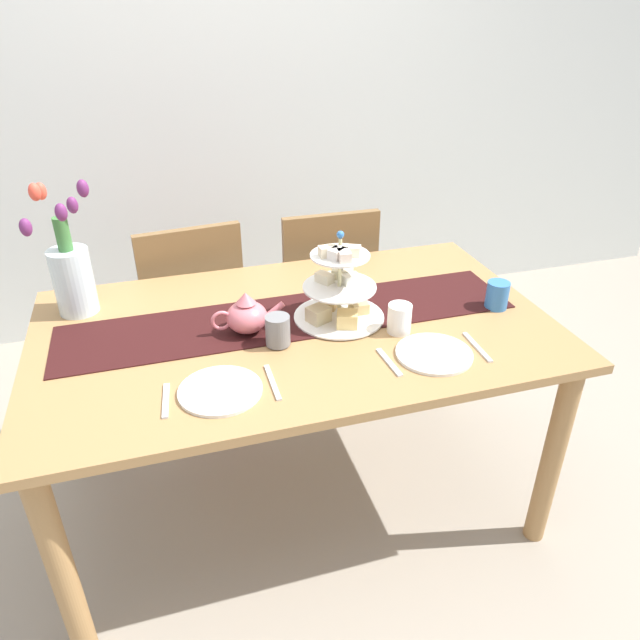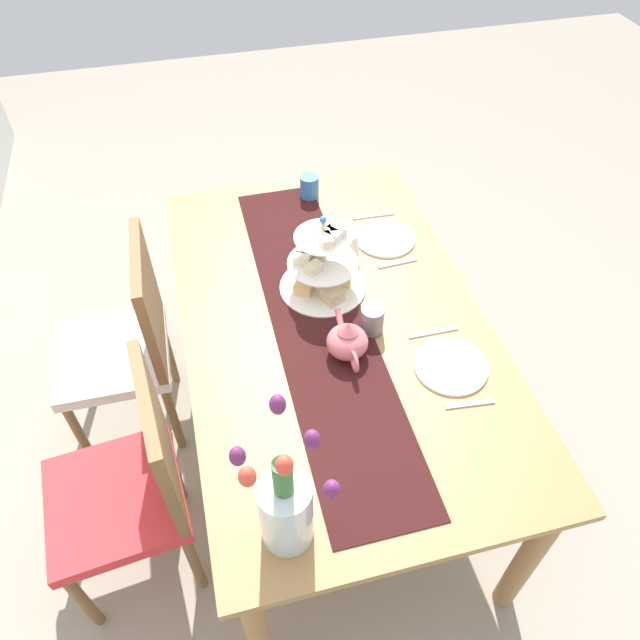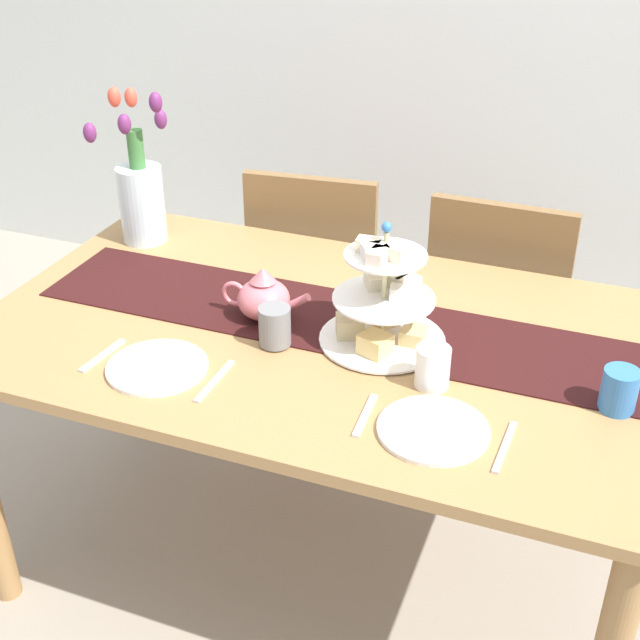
{
  "view_description": "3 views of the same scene",
  "coord_description": "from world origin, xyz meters",
  "px_view_note": "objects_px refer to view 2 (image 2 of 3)",
  "views": [
    {
      "loc": [
        -0.4,
        -1.62,
        1.73
      ],
      "look_at": [
        0.07,
        -0.06,
        0.81
      ],
      "focal_mm": 33.04,
      "sensor_mm": 36.0,
      "label": 1
    },
    {
      "loc": [
        -1.3,
        0.38,
        2.21
      ],
      "look_at": [
        -0.04,
        0.06,
        0.81
      ],
      "focal_mm": 33.33,
      "sensor_mm": 36.0,
      "label": 2
    },
    {
      "loc": [
        0.64,
        -1.67,
        1.83
      ],
      "look_at": [
        -0.01,
        -0.0,
        0.8
      ],
      "focal_mm": 47.96,
      "sensor_mm": 36.0,
      "label": 3
    }
  ],
  "objects_px": {
    "chair_right": "(128,341)",
    "fork_right": "(398,263)",
    "chair_left": "(133,482)",
    "dinner_plate_right": "(385,238)",
    "dinner_plate_left": "(451,366)",
    "mug_grey": "(372,319)",
    "tiered_cake_stand": "(323,268)",
    "teapot": "(347,341)",
    "dining_table": "(333,338)",
    "tulip_vase": "(285,505)",
    "mug_white_text": "(348,243)",
    "knife_left": "(433,332)",
    "knife_right": "(373,216)",
    "mug_orange": "(309,187)",
    "fork_left": "(470,404)"
  },
  "relations": [
    {
      "from": "mug_white_text",
      "to": "mug_orange",
      "type": "distance_m",
      "value": 0.39
    },
    {
      "from": "fork_right",
      "to": "knife_left",
      "type": "bearing_deg",
      "value": 180.0
    },
    {
      "from": "teapot",
      "to": "mug_white_text",
      "type": "relative_size",
      "value": 2.51
    },
    {
      "from": "tiered_cake_stand",
      "to": "tulip_vase",
      "type": "distance_m",
      "value": 0.88
    },
    {
      "from": "chair_right",
      "to": "tiered_cake_stand",
      "type": "distance_m",
      "value": 0.83
    },
    {
      "from": "knife_left",
      "to": "dinner_plate_right",
      "type": "bearing_deg",
      "value": 0.0
    },
    {
      "from": "mug_grey",
      "to": "mug_white_text",
      "type": "bearing_deg",
      "value": -4.69
    },
    {
      "from": "teapot",
      "to": "mug_grey",
      "type": "height_order",
      "value": "teapot"
    },
    {
      "from": "dinner_plate_left",
      "to": "mug_grey",
      "type": "relative_size",
      "value": 2.42
    },
    {
      "from": "dinner_plate_right",
      "to": "knife_right",
      "type": "relative_size",
      "value": 1.35
    },
    {
      "from": "chair_left",
      "to": "tulip_vase",
      "type": "relative_size",
      "value": 2.02
    },
    {
      "from": "chair_left",
      "to": "dinner_plate_left",
      "type": "bearing_deg",
      "value": -89.97
    },
    {
      "from": "tulip_vase",
      "to": "mug_orange",
      "type": "relative_size",
      "value": 4.74
    },
    {
      "from": "chair_right",
      "to": "fork_right",
      "type": "height_order",
      "value": "chair_right"
    },
    {
      "from": "fork_left",
      "to": "fork_right",
      "type": "relative_size",
      "value": 1.0
    },
    {
      "from": "teapot",
      "to": "chair_left",
      "type": "bearing_deg",
      "value": 100.24
    },
    {
      "from": "chair_right",
      "to": "mug_grey",
      "type": "relative_size",
      "value": 9.58
    },
    {
      "from": "tiered_cake_stand",
      "to": "knife_left",
      "type": "height_order",
      "value": "tiered_cake_stand"
    },
    {
      "from": "mug_grey",
      "to": "chair_right",
      "type": "bearing_deg",
      "value": 64.25
    },
    {
      "from": "teapot",
      "to": "tulip_vase",
      "type": "bearing_deg",
      "value": 150.0
    },
    {
      "from": "chair_left",
      "to": "tiered_cake_stand",
      "type": "bearing_deg",
      "value": -58.92
    },
    {
      "from": "tulip_vase",
      "to": "knife_right",
      "type": "distance_m",
      "value": 1.33
    },
    {
      "from": "chair_left",
      "to": "mug_orange",
      "type": "distance_m",
      "value": 1.31
    },
    {
      "from": "chair_right",
      "to": "fork_left",
      "type": "height_order",
      "value": "chair_right"
    },
    {
      "from": "chair_right",
      "to": "tulip_vase",
      "type": "distance_m",
      "value": 1.16
    },
    {
      "from": "tiered_cake_stand",
      "to": "dinner_plate_right",
      "type": "height_order",
      "value": "tiered_cake_stand"
    },
    {
      "from": "fork_right",
      "to": "chair_right",
      "type": "bearing_deg",
      "value": 83.79
    },
    {
      "from": "chair_left",
      "to": "dinner_plate_right",
      "type": "xyz_separation_m",
      "value": [
        0.64,
        -1.02,
        0.27
      ]
    },
    {
      "from": "knife_left",
      "to": "fork_right",
      "type": "distance_m",
      "value": 0.35
    },
    {
      "from": "fork_left",
      "to": "mug_orange",
      "type": "xyz_separation_m",
      "value": [
        1.12,
        0.21,
        0.04
      ]
    },
    {
      "from": "dinner_plate_right",
      "to": "fork_right",
      "type": "distance_m",
      "value": 0.15
    },
    {
      "from": "fork_right",
      "to": "dining_table",
      "type": "bearing_deg",
      "value": 124.96
    },
    {
      "from": "dining_table",
      "to": "knife_right",
      "type": "height_order",
      "value": "knife_right"
    },
    {
      "from": "knife_left",
      "to": "mug_white_text",
      "type": "distance_m",
      "value": 0.48
    },
    {
      "from": "dining_table",
      "to": "fork_right",
      "type": "xyz_separation_m",
      "value": [
        0.21,
        -0.3,
        0.1
      ]
    },
    {
      "from": "chair_right",
      "to": "knife_left",
      "type": "bearing_deg",
      "value": -114.32
    },
    {
      "from": "teapot",
      "to": "tulip_vase",
      "type": "distance_m",
      "value": 0.61
    },
    {
      "from": "knife_left",
      "to": "mug_orange",
      "type": "xyz_separation_m",
      "value": [
        0.83,
        0.21,
        0.04
      ]
    },
    {
      "from": "dining_table",
      "to": "dinner_plate_right",
      "type": "height_order",
      "value": "dinner_plate_right"
    },
    {
      "from": "dinner_plate_left",
      "to": "knife_right",
      "type": "relative_size",
      "value": 1.35
    },
    {
      "from": "knife_right",
      "to": "knife_left",
      "type": "bearing_deg",
      "value": 180.0
    },
    {
      "from": "dining_table",
      "to": "dinner_plate_right",
      "type": "bearing_deg",
      "value": -40.06
    },
    {
      "from": "dining_table",
      "to": "knife_left",
      "type": "relative_size",
      "value": 9.81
    },
    {
      "from": "dinner_plate_left",
      "to": "fork_right",
      "type": "relative_size",
      "value": 1.53
    },
    {
      "from": "mug_orange",
      "to": "teapot",
      "type": "bearing_deg",
      "value": 174.49
    },
    {
      "from": "knife_left",
      "to": "fork_right",
      "type": "relative_size",
      "value": 1.13
    },
    {
      "from": "fork_right",
      "to": "mug_white_text",
      "type": "height_order",
      "value": "mug_white_text"
    },
    {
      "from": "dining_table",
      "to": "fork_left",
      "type": "relative_size",
      "value": 11.11
    },
    {
      "from": "chair_right",
      "to": "knife_right",
      "type": "xyz_separation_m",
      "value": [
        0.18,
        -1.02,
        0.27
      ]
    },
    {
      "from": "chair_left",
      "to": "mug_orange",
      "type": "bearing_deg",
      "value": -39.46
    }
  ]
}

